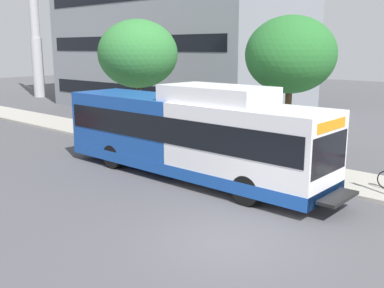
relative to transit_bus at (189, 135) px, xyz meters
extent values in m
plane|color=#4C4C51|center=(-3.69, 3.25, -1.70)|extent=(120.00, 120.00, 0.00)
cube|color=#A8A399|center=(3.31, 1.25, -1.63)|extent=(3.00, 56.00, 0.14)
cube|color=white|center=(0.00, -2.82, -0.02)|extent=(2.54, 5.80, 2.73)
cube|color=#19479E|center=(0.00, 2.98, -0.02)|extent=(2.54, 5.80, 2.73)
cube|color=#19479E|center=(0.00, 0.08, -1.16)|extent=(2.57, 11.60, 0.44)
cube|color=black|center=(0.00, 0.08, 0.35)|extent=(2.58, 11.25, 0.96)
cube|color=black|center=(0.00, -5.68, 0.15)|extent=(2.34, 0.10, 1.24)
cube|color=orange|center=(0.00, -5.69, 1.02)|extent=(1.91, 0.08, 0.32)
cube|color=white|center=(0.00, -1.37, 1.65)|extent=(2.16, 4.06, 0.60)
cube|color=black|center=(0.00, -6.07, -1.15)|extent=(1.78, 0.60, 0.10)
cylinder|color=black|center=(-1.13, -3.51, -1.20)|extent=(0.30, 1.00, 1.00)
cylinder|color=black|center=(1.13, -3.51, -1.20)|extent=(0.30, 1.00, 1.00)
cylinder|color=black|center=(-1.13, 3.27, -1.20)|extent=(0.30, 1.00, 1.00)
cylinder|color=black|center=(1.13, 3.27, -1.20)|extent=(0.30, 1.00, 1.00)
cylinder|color=#4C3823|center=(4.12, -1.92, 0.01)|extent=(0.28, 0.28, 3.16)
ellipsoid|color=#286B2D|center=(4.12, -1.92, 2.99)|extent=(3.73, 3.73, 3.17)
cylinder|color=#4C3823|center=(4.19, 7.55, -0.13)|extent=(0.28, 0.28, 2.86)
ellipsoid|color=#337A38|center=(4.19, 7.55, 2.94)|extent=(4.39, 4.39, 3.73)
cube|color=black|center=(14.77, 14.56, 0.05)|extent=(10.97, 18.56, 1.10)
cube|color=black|center=(14.77, 14.56, 3.56)|extent=(10.97, 18.56, 1.10)
cube|color=black|center=(14.77, 14.56, 7.08)|extent=(10.97, 18.56, 1.10)
cylinder|color=#B7B7BC|center=(11.45, 31.10, 1.26)|extent=(1.10, 1.10, 5.93)
cylinder|color=#B7B7BC|center=(11.45, 31.10, 7.19)|extent=(0.91, 0.91, 5.93)
camera|label=1|loc=(-12.46, -11.24, 3.27)|focal=41.57mm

